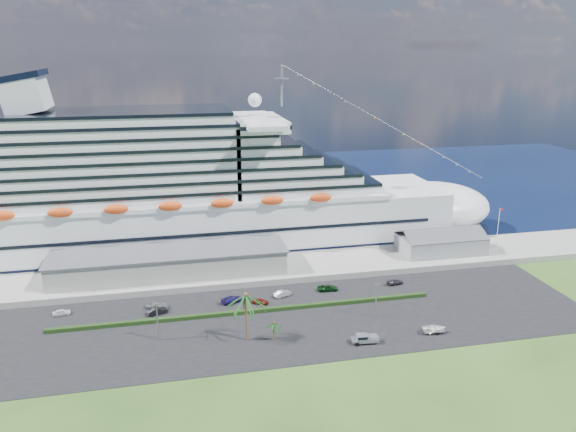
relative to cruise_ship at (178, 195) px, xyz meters
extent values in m
plane|color=#254416|center=(21.53, -64.00, -16.69)|extent=(420.00, 420.00, 0.00)
cube|color=black|center=(21.53, -53.00, -16.63)|extent=(140.00, 38.00, 0.12)
cube|color=gray|center=(21.53, -24.00, -15.79)|extent=(240.00, 20.00, 1.80)
cube|color=black|center=(21.53, 66.00, -16.68)|extent=(420.00, 160.00, 0.02)
cube|color=silver|center=(1.53, 0.00, -8.69)|extent=(160.00, 30.00, 16.00)
ellipsoid|color=silver|center=(81.53, 0.00, -8.69)|extent=(40.00, 30.00, 16.00)
cube|color=black|center=(1.53, 0.00, -15.49)|extent=(164.00, 30.60, 2.40)
cube|color=silver|center=(-10.47, 0.00, 12.91)|extent=(128.00, 26.00, 24.80)
cube|color=silver|center=(24.33, 0.00, 20.71)|extent=(14.00, 38.00, 3.20)
cube|color=silver|center=(-38.47, 0.00, 30.31)|extent=(11.58, 14.00, 11.58)
cylinder|color=gray|center=(31.53, 0.00, 31.31)|extent=(0.70, 0.70, 12.00)
ellipsoid|color=#DB4314|center=(-2.47, -15.80, 1.11)|extent=(90.00, 2.40, 2.60)
ellipsoid|color=#DB4314|center=(-2.47, 15.80, 1.11)|extent=(90.00, 2.40, 2.60)
cube|color=black|center=(1.53, 0.00, -7.89)|extent=(144.00, 30.40, 0.90)
cube|color=gray|center=(-3.47, -24.00, -11.89)|extent=(60.00, 14.00, 6.00)
cube|color=#4C4C54|center=(-3.47, -24.00, -8.79)|extent=(61.00, 15.00, 0.40)
cube|color=gray|center=(73.53, -24.00, -12.49)|extent=(24.00, 12.00, 4.80)
cube|color=#4C4C54|center=(73.53, -27.00, -8.89)|extent=(24.00, 6.31, 2.74)
cube|color=#4C4C54|center=(73.53, -21.00, -8.89)|extent=(24.00, 6.31, 2.74)
cylinder|color=silver|center=(91.53, -24.00, -8.89)|extent=(0.16, 0.16, 12.00)
cube|color=red|center=(92.03, -24.00, -3.29)|extent=(1.00, 0.04, 0.70)
cube|color=black|center=(13.53, -48.00, -16.12)|extent=(88.00, 1.10, 0.90)
cylinder|color=gray|center=(-6.47, -56.00, -12.57)|extent=(0.24, 0.24, 8.00)
cube|color=gray|center=(-6.47, -56.00, -8.47)|extent=(1.60, 0.35, 0.35)
cylinder|color=gray|center=(41.53, -56.00, -12.57)|extent=(0.24, 0.24, 8.00)
cube|color=gray|center=(41.53, -56.00, -8.47)|extent=(1.60, 0.35, 0.35)
cylinder|color=#47301E|center=(11.53, -60.00, -11.44)|extent=(0.54, 0.54, 10.50)
sphere|color=#47301E|center=(11.53, -60.00, -6.19)|extent=(0.98, 0.98, 0.98)
cylinder|color=#47301E|center=(17.03, -61.50, -14.59)|extent=(0.35, 0.35, 4.20)
sphere|color=#47301E|center=(17.03, -61.50, -12.49)|extent=(0.73, 0.73, 0.73)
imported|color=white|center=(-28.18, -39.76, -15.90)|extent=(4.20, 2.36, 1.35)
imported|color=black|center=(-6.87, -43.88, -15.80)|extent=(4.97, 3.24, 1.55)
imported|color=gray|center=(-6.78, -40.93, -15.85)|extent=(5.68, 3.77, 1.45)
imported|color=#1A1449|center=(10.66, -41.49, -15.78)|extent=(5.89, 4.19, 1.58)
imported|color=maroon|center=(17.16, -43.70, -15.90)|extent=(4.27, 2.94, 1.35)
imported|color=#A0A4A7|center=(23.21, -40.63, -15.82)|extent=(4.84, 3.37, 1.51)
imported|color=black|center=(34.99, -39.78, -15.86)|extent=(5.29, 2.68, 1.43)
imported|color=black|center=(52.98, -39.88, -15.93)|extent=(4.68, 2.64, 1.28)
cylinder|color=black|center=(33.35, -67.41, -16.16)|extent=(0.84, 0.37, 0.82)
cylinder|color=black|center=(33.35, -65.47, -16.16)|extent=(0.84, 0.37, 0.82)
cylinder|color=black|center=(36.94, -67.41, -16.16)|extent=(0.84, 0.37, 0.82)
cylinder|color=black|center=(36.94, -65.47, -16.16)|extent=(0.84, 0.37, 0.82)
cube|color=#9FA1A6|center=(35.30, -66.44, -15.81)|extent=(5.71, 2.58, 0.72)
cube|color=#9FA1A6|center=(36.79, -66.44, -15.39)|extent=(2.65, 2.23, 0.56)
cube|color=#9FA1A6|center=(34.58, -66.44, -15.09)|extent=(2.44, 2.16, 0.97)
cube|color=black|center=(34.58, -66.44, -14.98)|extent=(2.24, 2.19, 0.56)
cube|color=#9FA1A6|center=(32.94, -66.44, -15.60)|extent=(1.11, 2.03, 0.36)
cube|color=gray|center=(51.15, -65.68, -16.02)|extent=(4.78, 2.04, 0.12)
cylinder|color=gray|center=(49.01, -65.68, -16.02)|extent=(2.23, 0.23, 0.08)
cylinder|color=black|center=(51.55, -66.59, -16.25)|extent=(0.66, 0.27, 0.65)
cylinder|color=black|center=(51.55, -64.76, -16.25)|extent=(0.66, 0.27, 0.65)
imported|color=white|center=(51.15, -65.68, -15.42)|extent=(5.39, 4.02, 1.07)
camera|label=1|loc=(-2.24, -164.22, 42.43)|focal=35.00mm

